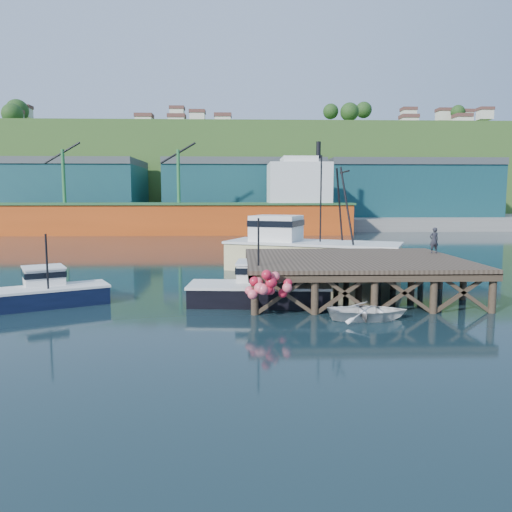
{
  "coord_description": "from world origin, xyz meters",
  "views": [
    {
      "loc": [
        -0.91,
        -27.78,
        5.55
      ],
      "look_at": [
        0.09,
        2.0,
        2.0
      ],
      "focal_mm": 35.0,
      "sensor_mm": 36.0,
      "label": 1
    }
  ],
  "objects_px": {
    "boat_navy": "(46,291)",
    "trawler": "(309,247)",
    "dockworker": "(434,240)",
    "boat_black": "(259,287)",
    "dinghy": "(368,311)"
  },
  "relations": [
    {
      "from": "boat_navy",
      "to": "trawler",
      "type": "height_order",
      "value": "trawler"
    },
    {
      "from": "trawler",
      "to": "dockworker",
      "type": "bearing_deg",
      "value": -24.63
    },
    {
      "from": "boat_black",
      "to": "dinghy",
      "type": "height_order",
      "value": "boat_black"
    },
    {
      "from": "boat_black",
      "to": "dinghy",
      "type": "bearing_deg",
      "value": -33.48
    },
    {
      "from": "trawler",
      "to": "dinghy",
      "type": "xyz_separation_m",
      "value": [
        0.64,
        -15.0,
        -1.39
      ]
    },
    {
      "from": "boat_navy",
      "to": "trawler",
      "type": "relative_size",
      "value": 0.46
    },
    {
      "from": "boat_navy",
      "to": "dinghy",
      "type": "height_order",
      "value": "boat_navy"
    },
    {
      "from": "boat_navy",
      "to": "dinghy",
      "type": "relative_size",
      "value": 1.75
    },
    {
      "from": "boat_black",
      "to": "dinghy",
      "type": "xyz_separation_m",
      "value": [
        4.79,
        -3.72,
        -0.45
      ]
    },
    {
      "from": "trawler",
      "to": "dinghy",
      "type": "relative_size",
      "value": 3.78
    },
    {
      "from": "boat_black",
      "to": "trawler",
      "type": "xyz_separation_m",
      "value": [
        4.15,
        11.29,
        0.94
      ]
    },
    {
      "from": "boat_navy",
      "to": "trawler",
      "type": "bearing_deg",
      "value": 9.55
    },
    {
      "from": "dockworker",
      "to": "trawler",
      "type": "bearing_deg",
      "value": -55.26
    },
    {
      "from": "dockworker",
      "to": "dinghy",
      "type": "bearing_deg",
      "value": 44.59
    },
    {
      "from": "boat_navy",
      "to": "dockworker",
      "type": "relative_size",
      "value": 4.0
    }
  ]
}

